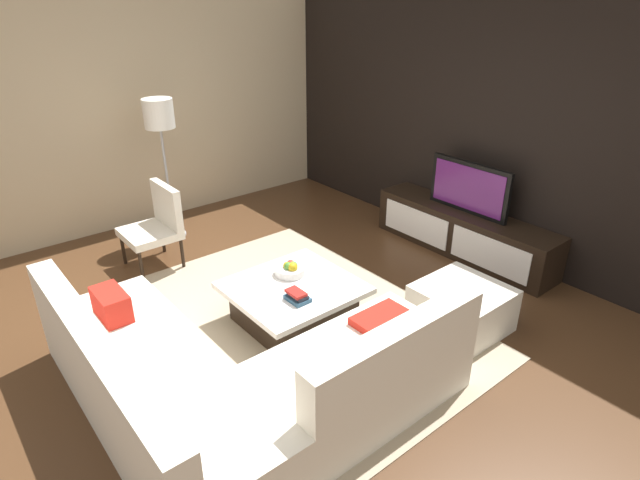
% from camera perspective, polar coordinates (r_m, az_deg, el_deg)
% --- Properties ---
extents(ground_plane, '(14.00, 14.00, 0.00)m').
position_cam_1_polar(ground_plane, '(4.67, -3.09, -9.85)').
color(ground_plane, '#4C301C').
extents(feature_wall_back, '(6.40, 0.12, 2.80)m').
position_cam_1_polar(feature_wall_back, '(5.95, 18.39, 11.71)').
color(feature_wall_back, black).
rests_on(feature_wall_back, ground).
extents(side_wall_left, '(0.12, 5.20, 2.80)m').
position_cam_1_polar(side_wall_left, '(6.86, -18.58, 13.41)').
color(side_wall_left, '#C6B28E').
rests_on(side_wall_left, ground).
extents(area_rug, '(3.29, 2.53, 0.01)m').
position_cam_1_polar(area_rug, '(4.73, -3.82, -9.25)').
color(area_rug, tan).
rests_on(area_rug, ground).
extents(media_console, '(2.16, 0.48, 0.50)m').
position_cam_1_polar(media_console, '(6.07, 15.32, 0.82)').
color(media_console, black).
rests_on(media_console, ground).
extents(television, '(0.97, 0.06, 0.56)m').
position_cam_1_polar(television, '(5.88, 15.92, 5.50)').
color(television, black).
rests_on(television, media_console).
extents(sectional_couch, '(2.43, 2.34, 0.82)m').
position_cam_1_polar(sectional_couch, '(3.78, -9.49, -14.68)').
color(sectional_couch, silver).
rests_on(sectional_couch, ground).
extents(coffee_table, '(1.00, 1.06, 0.38)m').
position_cam_1_polar(coffee_table, '(4.67, -2.89, -6.84)').
color(coffee_table, black).
rests_on(coffee_table, ground).
extents(accent_chair_near, '(0.57, 0.53, 0.87)m').
position_cam_1_polar(accent_chair_near, '(5.79, -17.28, 1.92)').
color(accent_chair_near, black).
rests_on(accent_chair_near, ground).
extents(floor_lamp, '(0.33, 0.33, 1.64)m').
position_cam_1_polar(floor_lamp, '(6.17, -17.06, 12.18)').
color(floor_lamp, '#A5A5AA').
rests_on(floor_lamp, ground).
extents(ottoman, '(0.70, 0.70, 0.40)m').
position_cam_1_polar(ottoman, '(4.76, 15.14, -7.16)').
color(ottoman, silver).
rests_on(ottoman, ground).
extents(fruit_bowl, '(0.28, 0.28, 0.13)m').
position_cam_1_polar(fruit_bowl, '(4.72, -3.26, -3.19)').
color(fruit_bowl, silver).
rests_on(fruit_bowl, coffee_table).
extents(book_stack, '(0.20, 0.15, 0.09)m').
position_cam_1_polar(book_stack, '(4.34, -2.50, -6.14)').
color(book_stack, '#2D516B').
rests_on(book_stack, coffee_table).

